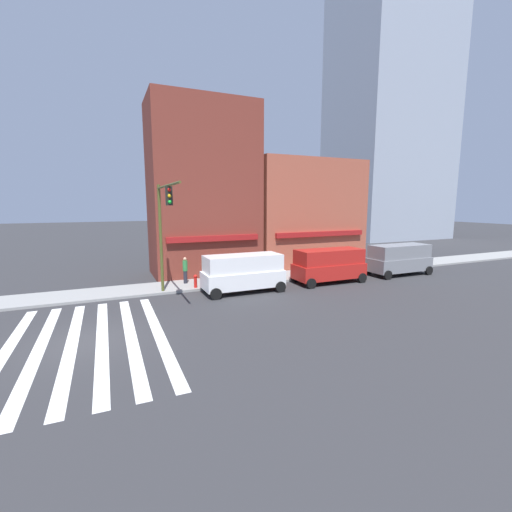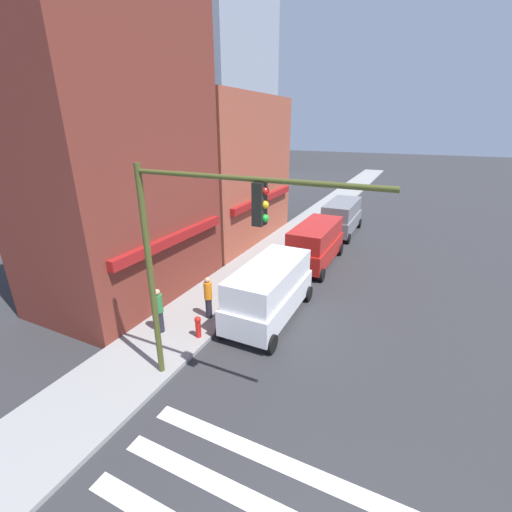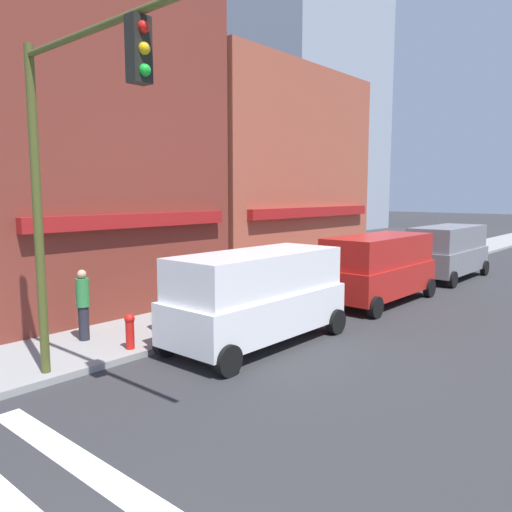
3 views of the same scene
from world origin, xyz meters
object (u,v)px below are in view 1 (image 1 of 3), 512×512
Objects in this scene: van_red at (329,264)px; pedestrian_green_top at (185,270)px; pedestrian_orange_vest at (214,271)px; van_grey at (399,258)px; van_white at (243,272)px; traffic_signal at (164,220)px; fire_hydrant at (195,280)px.

pedestrian_green_top is at bearing 161.69° from van_red.
van_grey is at bearing -141.99° from pedestrian_orange_vest.
pedestrian_orange_vest is (-7.71, 2.10, -0.21)m from van_red.
van_grey is at bearing 0.45° from van_red.
pedestrian_orange_vest is (-1.27, 2.10, -0.21)m from van_white.
van_white is 2.47m from pedestrian_orange_vest.
van_white is at bearing -179.75° from van_grey.
van_white is at bearing -2.48° from traffic_signal.
van_red is 2.83× the size of pedestrian_green_top.
van_white is 1.00× the size of van_red.
fire_hydrant is at bearing 146.73° from van_white.
traffic_signal is 1.31× the size of van_grey.
traffic_signal is 3.72× the size of pedestrian_orange_vest.
pedestrian_orange_vest is at bearing 171.87° from van_grey.
pedestrian_green_top is (-9.36, 3.18, -0.21)m from van_red.
van_white reaches higher than pedestrian_orange_vest.
pedestrian_orange_vest is (1.65, -1.08, 0.00)m from pedestrian_green_top.
fire_hydrant is (-1.33, -0.40, -0.46)m from pedestrian_orange_vest.
pedestrian_green_top is (-2.92, 3.18, -0.21)m from van_white.
traffic_signal is at bearing -111.69° from pedestrian_green_top.
van_grey is 14.40m from pedestrian_orange_vest.
traffic_signal is 1.31× the size of van_white.
fire_hydrant is at bearing 63.17° from pedestrian_orange_vest.
van_white is 5.94× the size of fire_hydrant.
van_red is at bearing -10.65° from fire_hydrant.
van_grey is 15.68m from fire_hydrant.
van_grey is (17.62, -0.20, -3.29)m from traffic_signal.
van_white is at bearing -39.00° from pedestrian_green_top.
fire_hydrant is (2.04, 1.50, -3.97)m from traffic_signal.
pedestrian_orange_vest is (3.37, 1.90, -3.51)m from traffic_signal.
van_white is 4.32m from pedestrian_green_top.
van_grey is 16.21m from pedestrian_green_top.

